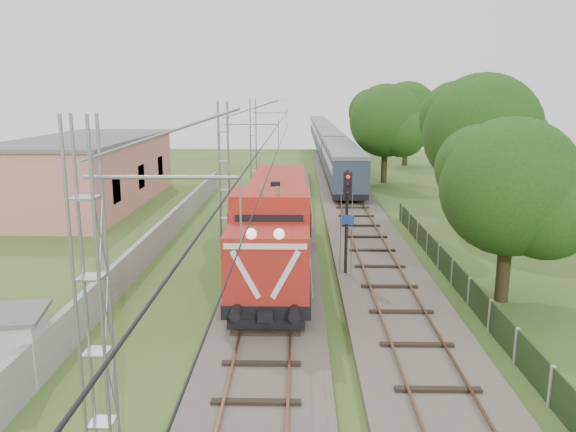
{
  "coord_description": "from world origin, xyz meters",
  "views": [
    {
      "loc": [
        1.12,
        -18.53,
        8.33
      ],
      "look_at": [
        0.56,
        9.86,
        2.2
      ],
      "focal_mm": 35.0,
      "sensor_mm": 36.0,
      "label": 1
    }
  ],
  "objects_px": {
    "locomotive": "(276,221)",
    "relay_hut": "(10,346)",
    "coach_rake": "(326,137)",
    "signal_post": "(347,206)"
  },
  "relations": [
    {
      "from": "coach_rake",
      "to": "relay_hut",
      "type": "xyz_separation_m",
      "value": [
        -12.4,
        -67.94,
        -1.3
      ]
    },
    {
      "from": "coach_rake",
      "to": "signal_post",
      "type": "relative_size",
      "value": 16.57
    },
    {
      "from": "locomotive",
      "to": "relay_hut",
      "type": "bearing_deg",
      "value": -122.79
    },
    {
      "from": "locomotive",
      "to": "signal_post",
      "type": "bearing_deg",
      "value": -31.41
    },
    {
      "from": "signal_post",
      "to": "locomotive",
      "type": "bearing_deg",
      "value": 148.59
    },
    {
      "from": "locomotive",
      "to": "relay_hut",
      "type": "height_order",
      "value": "locomotive"
    },
    {
      "from": "signal_post",
      "to": "coach_rake",
      "type": "bearing_deg",
      "value": 88.32
    },
    {
      "from": "locomotive",
      "to": "relay_hut",
      "type": "distance_m",
      "value": 13.72
    },
    {
      "from": "coach_rake",
      "to": "signal_post",
      "type": "height_order",
      "value": "signal_post"
    },
    {
      "from": "signal_post",
      "to": "relay_hut",
      "type": "xyz_separation_m",
      "value": [
        -10.68,
        -9.48,
        -2.41
      ]
    }
  ]
}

